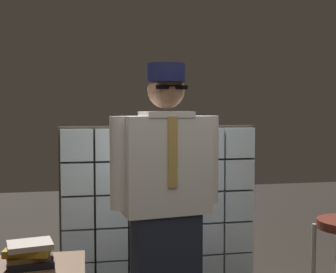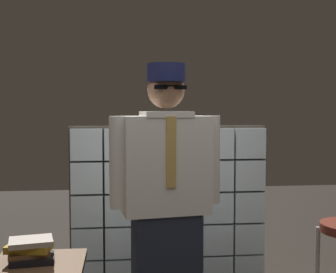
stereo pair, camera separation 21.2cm
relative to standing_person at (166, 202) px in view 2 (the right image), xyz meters
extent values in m
cube|color=silver|center=(-0.01, 0.89, -0.78)|extent=(0.25, 0.08, 0.25)
cube|color=silver|center=(0.26, 0.89, -0.78)|extent=(0.25, 0.08, 0.25)
cube|color=silver|center=(0.52, 0.89, -0.78)|extent=(0.25, 0.08, 0.25)
cube|color=silver|center=(0.78, 0.89, -0.78)|extent=(0.25, 0.08, 0.25)
cube|color=silver|center=(-0.54, 0.89, -0.51)|extent=(0.25, 0.08, 0.25)
cube|color=silver|center=(-0.27, 0.89, -0.51)|extent=(0.25, 0.08, 0.25)
cube|color=silver|center=(-0.01, 0.89, -0.51)|extent=(0.25, 0.08, 0.25)
cube|color=silver|center=(0.26, 0.89, -0.51)|extent=(0.25, 0.08, 0.25)
cube|color=silver|center=(0.52, 0.89, -0.51)|extent=(0.25, 0.08, 0.25)
cube|color=silver|center=(0.78, 0.89, -0.51)|extent=(0.25, 0.08, 0.25)
cube|color=silver|center=(-0.54, 0.89, -0.25)|extent=(0.25, 0.08, 0.25)
cube|color=silver|center=(-0.27, 0.89, -0.25)|extent=(0.25, 0.08, 0.25)
cube|color=silver|center=(-0.01, 0.89, -0.25)|extent=(0.25, 0.08, 0.25)
cube|color=silver|center=(0.26, 0.89, -0.25)|extent=(0.25, 0.08, 0.25)
cube|color=silver|center=(0.52, 0.89, -0.25)|extent=(0.25, 0.08, 0.25)
cube|color=silver|center=(0.78, 0.89, -0.25)|extent=(0.25, 0.08, 0.25)
cube|color=silver|center=(-0.54, 0.89, 0.02)|extent=(0.25, 0.08, 0.25)
cube|color=silver|center=(-0.27, 0.89, 0.02)|extent=(0.25, 0.08, 0.25)
cube|color=silver|center=(-0.01, 0.89, 0.02)|extent=(0.25, 0.08, 0.25)
cube|color=silver|center=(0.26, 0.89, 0.02)|extent=(0.25, 0.08, 0.25)
cube|color=silver|center=(0.52, 0.89, 0.02)|extent=(0.25, 0.08, 0.25)
cube|color=silver|center=(0.78, 0.89, 0.02)|extent=(0.25, 0.08, 0.25)
cube|color=silver|center=(-0.54, 0.89, 0.28)|extent=(0.25, 0.08, 0.25)
cube|color=silver|center=(-0.27, 0.89, 0.28)|extent=(0.25, 0.08, 0.25)
cube|color=silver|center=(-0.01, 0.89, 0.28)|extent=(0.25, 0.08, 0.25)
cube|color=silver|center=(0.26, 0.89, 0.28)|extent=(0.25, 0.08, 0.25)
cube|color=silver|center=(0.52, 0.89, 0.28)|extent=(0.25, 0.08, 0.25)
cube|color=silver|center=(0.78, 0.89, 0.28)|extent=(0.25, 0.08, 0.25)
cube|color=#4C4438|center=(0.12, 0.95, -0.25)|extent=(1.61, 0.02, 1.34)
cube|color=silver|center=(0.00, 0.00, 0.22)|extent=(0.55, 0.30, 0.59)
cube|color=tan|center=(0.02, -0.12, 0.31)|extent=(0.06, 0.02, 0.41)
cube|color=silver|center=(0.00, 0.00, 0.53)|extent=(0.32, 0.28, 0.04)
sphere|color=#A87A5B|center=(0.00, 0.00, 0.67)|extent=(0.22, 0.22, 0.22)
ellipsoid|color=black|center=(0.01, -0.05, 0.63)|extent=(0.16, 0.10, 0.10)
cube|color=black|center=(0.02, -0.10, 0.68)|extent=(0.19, 0.04, 0.02)
cylinder|color=#191E47|center=(0.01, -0.08, 0.72)|extent=(0.19, 0.19, 0.01)
cylinder|color=#191E47|center=(0.00, 0.00, 0.77)|extent=(0.23, 0.23, 0.11)
cylinder|color=silver|center=(0.29, 0.04, 0.25)|extent=(0.12, 0.12, 0.54)
cylinder|color=silver|center=(-0.29, -0.04, 0.25)|extent=(0.12, 0.12, 0.54)
cube|color=#513823|center=(-0.75, -0.09, -0.34)|extent=(0.52, 0.52, 0.04)
cube|color=black|center=(-0.78, -0.06, -0.31)|extent=(0.26, 0.21, 0.04)
cube|color=brown|center=(-0.80, -0.04, -0.27)|extent=(0.26, 0.22, 0.03)
cube|color=olive|center=(-0.80, -0.05, -0.24)|extent=(0.27, 0.19, 0.04)
cube|color=gray|center=(-0.79, -0.06, -0.20)|extent=(0.27, 0.23, 0.03)
camera|label=1|loc=(-0.49, -2.61, 0.56)|focal=47.64mm
camera|label=2|loc=(-0.28, -2.65, 0.56)|focal=47.64mm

